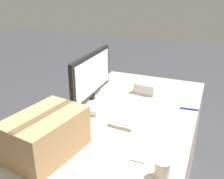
% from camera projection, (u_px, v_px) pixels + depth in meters
% --- Properties ---
extents(office_desk, '(1.80, 0.90, 0.76)m').
position_uv_depth(office_desk, '(123.00, 166.00, 1.89)').
color(office_desk, '#A89E8E').
rests_on(office_desk, ground_plane).
extents(monitor, '(0.57, 0.23, 0.39)m').
position_uv_depth(monitor, '(92.00, 85.00, 1.91)').
color(monitor, white).
rests_on(monitor, office_desk).
extents(keyboard, '(0.46, 0.20, 0.03)m').
position_uv_depth(keyboard, '(133.00, 112.00, 1.82)').
color(keyboard, beige).
rests_on(keyboard, office_desk).
extents(desk_phone, '(0.21, 0.21, 0.08)m').
position_uv_depth(desk_phone, '(147.00, 88.00, 2.17)').
color(desk_phone, beige).
rests_on(desk_phone, office_desk).
extents(paper_cup_right, '(0.08, 0.08, 0.09)m').
position_uv_depth(paper_cup_right, '(162.00, 169.00, 1.23)').
color(paper_cup_right, beige).
rests_on(paper_cup_right, office_desk).
extents(cardboard_box, '(0.45, 0.34, 0.23)m').
position_uv_depth(cardboard_box, '(46.00, 134.00, 1.37)').
color(cardboard_box, tan).
rests_on(cardboard_box, office_desk).
extents(pen_marker, '(0.02, 0.13, 0.01)m').
position_uv_depth(pen_marker, '(189.00, 109.00, 1.88)').
color(pen_marker, '#1933B2').
rests_on(pen_marker, office_desk).
extents(sticky_note_pad, '(0.08, 0.08, 0.01)m').
position_uv_depth(sticky_note_pad, '(139.00, 157.00, 1.37)').
color(sticky_note_pad, silver).
rests_on(sticky_note_pad, office_desk).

